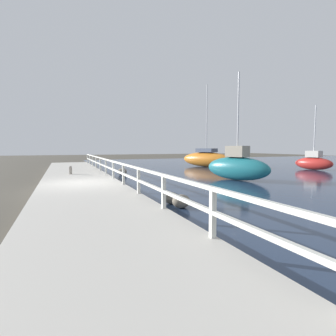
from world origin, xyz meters
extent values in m
plane|color=#4C473D|center=(0.00, 0.00, 0.00)|extent=(120.00, 120.00, 0.00)
cube|color=beige|center=(0.00, 0.00, 0.17)|extent=(3.66, 36.00, 0.34)
cube|color=silver|center=(1.73, -8.72, 0.82)|extent=(0.10, 0.10, 0.95)
cube|color=silver|center=(1.73, -6.23, 0.82)|extent=(0.10, 0.10, 0.95)
cube|color=silver|center=(1.73, -3.74, 0.82)|extent=(0.10, 0.10, 0.95)
cube|color=silver|center=(1.73, -1.25, 0.82)|extent=(0.10, 0.10, 0.95)
cube|color=silver|center=(1.73, 1.25, 0.82)|extent=(0.10, 0.10, 0.95)
cube|color=silver|center=(1.73, 3.74, 0.82)|extent=(0.10, 0.10, 0.95)
cube|color=silver|center=(1.73, 6.23, 0.82)|extent=(0.10, 0.10, 0.95)
cube|color=silver|center=(1.73, 8.72, 0.82)|extent=(0.10, 0.10, 0.95)
cube|color=silver|center=(1.73, 11.22, 0.82)|extent=(0.10, 0.10, 0.95)
cube|color=silver|center=(1.73, 13.71, 0.82)|extent=(0.10, 0.10, 0.95)
cube|color=silver|center=(1.73, 16.20, 0.82)|extent=(0.10, 0.10, 0.95)
cube|color=silver|center=(1.73, 0.00, 1.25)|extent=(0.09, 32.50, 0.08)
cube|color=silver|center=(1.73, 0.00, 0.82)|extent=(0.09, 32.50, 0.08)
ellipsoid|color=slate|center=(3.20, 5.86, 0.25)|extent=(0.66, 0.60, 0.50)
ellipsoid|color=#666056|center=(2.76, -4.34, 0.21)|extent=(0.55, 0.50, 0.41)
ellipsoid|color=slate|center=(2.80, -5.05, 0.23)|extent=(0.60, 0.54, 0.45)
cylinder|color=gray|center=(-0.33, 4.40, 0.54)|extent=(0.18, 0.18, 0.41)
sphere|color=gray|center=(-0.33, 4.40, 0.78)|extent=(0.16, 0.16, 0.16)
ellipsoid|color=red|center=(19.95, 3.87, 0.56)|extent=(1.81, 3.45, 1.11)
cube|color=beige|center=(19.95, 3.87, 1.41)|extent=(1.03, 1.29, 0.58)
cylinder|color=silver|center=(19.95, 3.87, 3.41)|extent=(0.09, 0.09, 4.58)
ellipsoid|color=#1E707A|center=(9.08, 0.35, 0.72)|extent=(2.62, 4.47, 1.42)
cube|color=#9E937F|center=(9.08, 0.35, 1.76)|extent=(1.22, 1.42, 0.66)
cylinder|color=silver|center=(9.08, 0.35, 3.95)|extent=(0.09, 0.09, 5.05)
ellipsoid|color=orange|center=(12.95, 10.58, 0.76)|extent=(3.81, 6.09, 1.50)
cube|color=#4C566B|center=(12.95, 10.58, 1.70)|extent=(1.81, 2.27, 0.37)
cylinder|color=silver|center=(12.95, 10.58, 4.90)|extent=(0.09, 0.09, 6.77)
camera|label=1|loc=(-0.81, -12.78, 2.01)|focal=28.00mm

